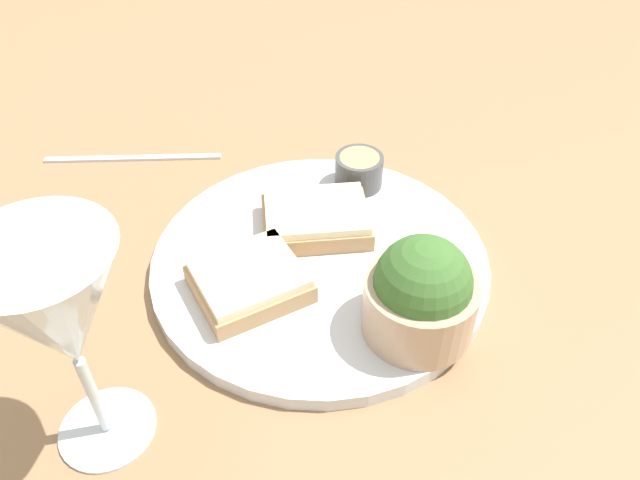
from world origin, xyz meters
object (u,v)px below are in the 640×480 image
at_px(fork, 133,157).
at_px(sauce_ramekin, 359,169).
at_px(salad_bowl, 421,294).
at_px(cheese_toast_near, 316,219).
at_px(cheese_toast_far, 249,281).
at_px(wine_glass, 59,315).

bearing_deg(fork, sauce_ramekin, 129.54).
relative_size(salad_bowl, fork, 0.53).
xyz_separation_m(cheese_toast_near, cheese_toast_far, (0.09, 0.03, 0.00)).
bearing_deg(cheese_toast_far, salad_bowl, 127.99).
xyz_separation_m(sauce_ramekin, cheese_toast_far, (0.17, 0.06, -0.01)).
xyz_separation_m(sauce_ramekin, fork, (0.17, -0.20, -0.03)).
bearing_deg(cheese_toast_far, sauce_ramekin, -159.34).
height_order(cheese_toast_near, fork, cheese_toast_near).
xyz_separation_m(wine_glass, fork, (-0.16, -0.31, -0.12)).
distance_m(cheese_toast_near, fork, 0.25).
distance_m(salad_bowl, sauce_ramekin, 0.20).
bearing_deg(fork, cheese_toast_far, 88.93).
bearing_deg(cheese_toast_near, sauce_ramekin, -157.86).
distance_m(salad_bowl, cheese_toast_near, 0.15).
relative_size(salad_bowl, cheese_toast_near, 0.72).
bearing_deg(sauce_ramekin, salad_bowl, 65.22).
xyz_separation_m(salad_bowl, fork, (0.08, -0.38, -0.05)).
bearing_deg(cheese_toast_near, salad_bowl, 87.98).
xyz_separation_m(salad_bowl, wine_glass, (0.24, -0.07, 0.07)).
bearing_deg(fork, wine_glass, 63.47).
distance_m(wine_glass, fork, 0.37).
relative_size(sauce_ramekin, wine_glass, 0.27).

